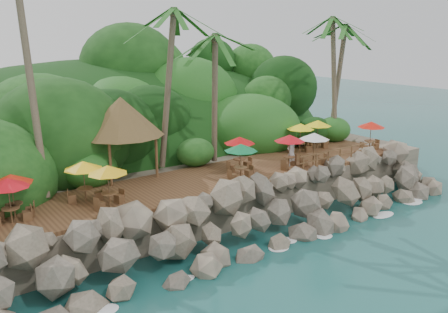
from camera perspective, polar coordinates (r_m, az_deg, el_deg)
ground at (r=24.50m, az=8.47°, el=-10.64°), size 140.00×140.00×0.00m
land_base at (r=36.50m, az=-9.32°, el=-0.33°), size 32.00×25.20×2.10m
jungle_hill at (r=43.39m, az=-13.79°, el=0.43°), size 44.80×28.00×15.40m
seawall at (r=25.37m, az=5.39°, el=-6.79°), size 29.00×4.00×2.30m
terrace at (r=27.95m, az=0.00°, el=-2.38°), size 26.00×5.00×0.20m
jungle_foliage at (r=35.94m, az=-8.52°, el=-2.28°), size 44.00×16.00×12.00m
foam_line at (r=24.68m, az=7.98°, el=-10.35°), size 25.20×0.80×0.06m
palms at (r=29.16m, az=-2.77°, el=17.98°), size 31.68×7.02×13.72m
palapa at (r=27.62m, az=-12.22°, el=4.74°), size 4.81×4.81×4.60m
dining_clusters at (r=27.27m, az=0.50°, el=1.12°), size 25.50×4.76×2.06m
railing at (r=31.06m, az=13.77°, el=0.30°), size 7.20×0.10×1.00m
waiter at (r=29.77m, az=8.08°, el=0.56°), size 0.68×0.46×1.82m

